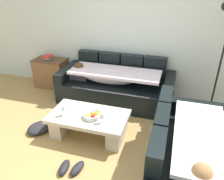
% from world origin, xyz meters
% --- Properties ---
extents(ground_plane, '(14.00, 14.00, 0.00)m').
position_xyz_m(ground_plane, '(0.00, 0.00, 0.00)').
color(ground_plane, '#A7844B').
extents(back_wall, '(9.00, 0.10, 2.70)m').
position_xyz_m(back_wall, '(0.00, 2.15, 1.35)').
color(back_wall, silver).
rests_on(back_wall, ground_plane).
extents(couch_along_wall, '(2.22, 0.92, 0.88)m').
position_xyz_m(couch_along_wall, '(-0.09, 1.62, 0.33)').
color(couch_along_wall, black).
rests_on(couch_along_wall, ground_plane).
extents(couch_near_window, '(0.92, 1.88, 0.88)m').
position_xyz_m(couch_near_window, '(1.31, 0.02, 0.34)').
color(couch_near_window, black).
rests_on(couch_near_window, ground_plane).
extents(coffee_table, '(1.20, 0.68, 0.38)m').
position_xyz_m(coffee_table, '(-0.16, 0.44, 0.24)').
color(coffee_table, beige).
rests_on(coffee_table, ground_plane).
extents(fruit_bowl, '(0.28, 0.28, 0.10)m').
position_xyz_m(fruit_bowl, '(-0.07, 0.39, 0.42)').
color(fruit_bowl, silver).
rests_on(fruit_bowl, coffee_table).
extents(wine_glass_near_left, '(0.07, 0.07, 0.17)m').
position_xyz_m(wine_glass_near_left, '(-0.51, 0.31, 0.50)').
color(wine_glass_near_left, silver).
rests_on(wine_glass_near_left, coffee_table).
extents(wine_glass_near_right, '(0.07, 0.07, 0.17)m').
position_xyz_m(wine_glass_near_right, '(0.11, 0.30, 0.50)').
color(wine_glass_near_right, silver).
rests_on(wine_glass_near_right, coffee_table).
extents(side_cabinet, '(0.72, 0.44, 0.64)m').
position_xyz_m(side_cabinet, '(-1.66, 1.85, 0.32)').
color(side_cabinet, brown).
rests_on(side_cabinet, ground_plane).
extents(book_stack_on_cabinet, '(0.18, 0.22, 0.09)m').
position_xyz_m(book_stack_on_cabinet, '(-1.68, 1.85, 0.69)').
color(book_stack_on_cabinet, '#2D569E').
rests_on(book_stack_on_cabinet, side_cabinet).
extents(floor_lamp, '(0.33, 0.31, 1.95)m').
position_xyz_m(floor_lamp, '(1.67, 1.67, 1.12)').
color(floor_lamp, black).
rests_on(floor_lamp, ground_plane).
extents(pair_of_shoes, '(0.33, 0.32, 0.09)m').
position_xyz_m(pair_of_shoes, '(-0.11, -0.32, 0.04)').
color(pair_of_shoes, black).
rests_on(pair_of_shoes, ground_plane).
extents(crumpled_garment, '(0.46, 0.50, 0.12)m').
position_xyz_m(crumpled_garment, '(-0.99, 0.29, 0.06)').
color(crumpled_garment, '#232328').
rests_on(crumpled_garment, ground_plane).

